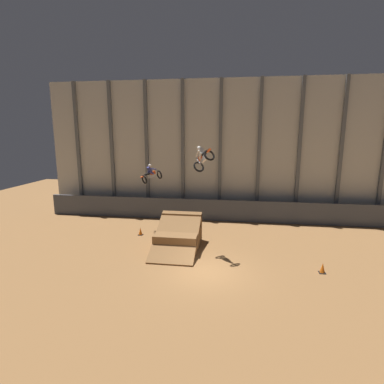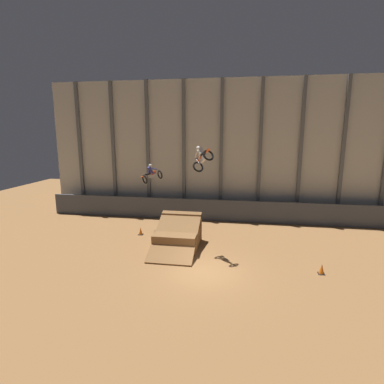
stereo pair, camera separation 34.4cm
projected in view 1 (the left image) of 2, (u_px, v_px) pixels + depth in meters
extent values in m
plane|color=olive|center=(207.00, 272.00, 16.78)|extent=(60.00, 60.00, 0.00)
cube|color=beige|center=(220.00, 150.00, 26.77)|extent=(32.00, 0.12, 12.28)
cube|color=slate|center=(78.00, 149.00, 28.51)|extent=(0.28, 0.28, 12.28)
cube|color=slate|center=(112.00, 149.00, 28.03)|extent=(0.28, 0.28, 12.28)
cube|color=slate|center=(147.00, 150.00, 27.54)|extent=(0.28, 0.28, 12.28)
cube|color=slate|center=(183.00, 150.00, 27.06)|extent=(0.28, 0.28, 12.28)
cube|color=slate|center=(220.00, 150.00, 26.57)|extent=(0.28, 0.28, 12.28)
cube|color=slate|center=(259.00, 150.00, 26.09)|extent=(0.28, 0.28, 12.28)
cube|color=slate|center=(299.00, 151.00, 25.60)|extent=(0.28, 0.28, 12.28)
cube|color=slate|center=(341.00, 151.00, 25.12)|extent=(0.28, 0.28, 12.28)
cube|color=slate|center=(384.00, 152.00, 24.64)|extent=(0.28, 0.28, 12.28)
cube|color=#474C56|center=(218.00, 210.00, 26.38)|extent=(31.36, 0.20, 1.89)
cube|color=brown|center=(178.00, 238.00, 20.40)|extent=(2.80, 3.19, 1.20)
cube|color=brown|center=(182.00, 227.00, 21.63)|extent=(2.86, 0.50, 2.01)
cube|color=olive|center=(176.00, 236.00, 19.66)|extent=(2.86, 4.64, 2.19)
torus|color=black|center=(159.00, 175.00, 24.27)|extent=(0.69, 0.69, 0.74)
torus|color=black|center=(144.00, 179.00, 23.51)|extent=(0.69, 0.69, 0.74)
cube|color=#B7B7BC|center=(151.00, 176.00, 23.82)|extent=(0.52, 0.53, 0.38)
cube|color=#E54C19|center=(152.00, 173.00, 23.86)|extent=(0.48, 0.48, 0.32)
cube|color=black|center=(148.00, 174.00, 23.63)|extent=(0.52, 0.52, 0.23)
cube|color=#E54C19|center=(143.00, 177.00, 23.38)|extent=(0.36, 0.36, 0.13)
cylinder|color=#B7B7BC|center=(157.00, 172.00, 24.10)|extent=(0.15, 0.15, 0.55)
cylinder|color=black|center=(156.00, 170.00, 24.00)|extent=(0.40, 0.57, 0.04)
cube|color=navy|center=(150.00, 170.00, 23.66)|extent=(0.48, 0.48, 0.52)
sphere|color=silver|center=(150.00, 166.00, 23.61)|extent=(0.40, 0.40, 0.31)
cylinder|color=navy|center=(150.00, 173.00, 23.86)|extent=(0.38, 0.38, 0.27)
cylinder|color=navy|center=(152.00, 173.00, 23.67)|extent=(0.38, 0.38, 0.27)
cylinder|color=navy|center=(151.00, 169.00, 23.90)|extent=(0.43, 0.43, 0.16)
cylinder|color=navy|center=(153.00, 169.00, 23.65)|extent=(0.43, 0.43, 0.16)
torus|color=black|center=(199.00, 167.00, 18.80)|extent=(0.89, 0.86, 0.66)
torus|color=black|center=(209.00, 155.00, 17.68)|extent=(0.89, 0.86, 0.66)
cube|color=#B7B7BC|center=(204.00, 159.00, 18.24)|extent=(0.51, 0.57, 0.53)
cube|color=#E54C19|center=(201.00, 158.00, 18.44)|extent=(0.47, 0.51, 0.45)
cube|color=black|center=(204.00, 154.00, 18.13)|extent=(0.46, 0.51, 0.42)
cube|color=#E54C19|center=(209.00, 151.00, 17.68)|extent=(0.32, 0.34, 0.25)
cylinder|color=#B7B7BC|center=(199.00, 162.00, 18.73)|extent=(0.36, 0.41, 0.35)
cylinder|color=black|center=(198.00, 158.00, 18.78)|extent=(0.21, 0.65, 0.04)
cube|color=silver|center=(201.00, 152.00, 18.38)|extent=(0.42, 0.42, 0.53)
sphere|color=silver|center=(199.00, 148.00, 18.56)|extent=(0.43, 0.44, 0.36)
cylinder|color=silver|center=(201.00, 156.00, 18.28)|extent=(0.24, 0.26, 0.43)
cylinder|color=silver|center=(204.00, 156.00, 18.40)|extent=(0.24, 0.26, 0.43)
cylinder|color=silver|center=(197.00, 154.00, 18.49)|extent=(0.29, 0.33, 0.47)
cylinder|color=silver|center=(202.00, 153.00, 18.65)|extent=(0.29, 0.33, 0.47)
cube|color=black|center=(141.00, 235.00, 22.85)|extent=(0.36, 0.36, 0.03)
cone|color=orange|center=(140.00, 231.00, 22.80)|extent=(0.28, 0.28, 0.55)
cube|color=black|center=(322.00, 273.00, 16.67)|extent=(0.36, 0.36, 0.03)
cone|color=orange|center=(323.00, 268.00, 16.61)|extent=(0.28, 0.28, 0.55)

